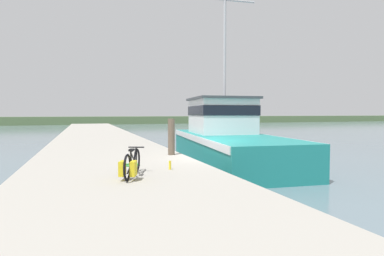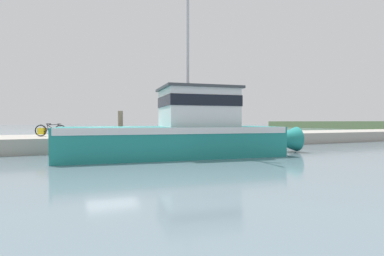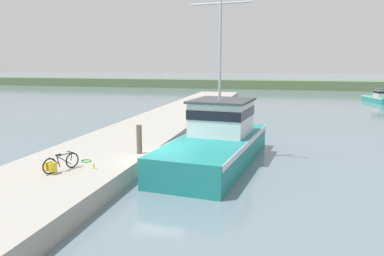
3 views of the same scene
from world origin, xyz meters
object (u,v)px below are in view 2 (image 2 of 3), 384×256
object	(u,v)px
fishing_boat_main	(183,130)
bicycle_touring	(48,130)
water_bottle_by_bike	(62,135)
mooring_post	(120,124)

from	to	relation	value
fishing_boat_main	bicycle_touring	size ratio (longest dim) A/B	7.32
fishing_boat_main	water_bottle_by_bike	bearing A→B (deg)	-122.95
mooring_post	water_bottle_by_bike	distance (m)	3.21
fishing_boat_main	mooring_post	bearing A→B (deg)	-139.78
fishing_boat_main	mooring_post	size ratio (longest dim) A/B	8.47
fishing_boat_main	water_bottle_by_bike	size ratio (longest dim) A/B	47.40
mooring_post	water_bottle_by_bike	bearing A→B (deg)	-106.74
bicycle_touring	water_bottle_by_bike	distance (m)	1.46
bicycle_touring	mooring_post	xyz separation A→B (m)	(2.15, 3.75, 0.39)
water_bottle_by_bike	mooring_post	bearing A→B (deg)	73.26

